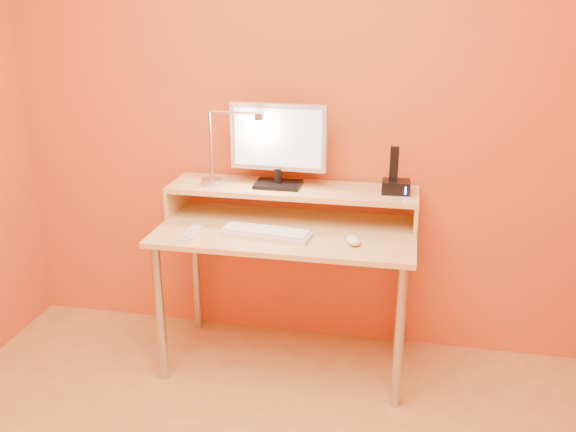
% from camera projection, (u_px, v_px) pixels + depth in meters
% --- Properties ---
extents(wall_back, '(3.00, 0.04, 2.50)m').
position_uv_depth(wall_back, '(299.00, 104.00, 2.98)').
color(wall_back, '#D95826').
rests_on(wall_back, floor).
extents(desk_leg_fl, '(0.04, 0.04, 0.69)m').
position_uv_depth(desk_leg_fl, '(160.00, 314.00, 2.86)').
color(desk_leg_fl, '#ACACB0').
rests_on(desk_leg_fl, floor).
extents(desk_leg_fr, '(0.04, 0.04, 0.69)m').
position_uv_depth(desk_leg_fr, '(399.00, 338.00, 2.66)').
color(desk_leg_fr, '#ACACB0').
rests_on(desk_leg_fr, floor).
extents(desk_leg_bl, '(0.04, 0.04, 0.69)m').
position_uv_depth(desk_leg_bl, '(196.00, 270.00, 3.32)').
color(desk_leg_bl, '#ACACB0').
rests_on(desk_leg_bl, floor).
extents(desk_leg_br, '(0.04, 0.04, 0.69)m').
position_uv_depth(desk_leg_br, '(402.00, 288.00, 3.12)').
color(desk_leg_br, '#ACACB0').
rests_on(desk_leg_br, floor).
extents(desk_lower, '(1.20, 0.60, 0.02)m').
position_uv_depth(desk_lower, '(286.00, 231.00, 2.87)').
color(desk_lower, tan).
rests_on(desk_lower, floor).
extents(shelf_riser_left, '(0.02, 0.30, 0.14)m').
position_uv_depth(shelf_riser_left, '(177.00, 198.00, 3.09)').
color(shelf_riser_left, tan).
rests_on(shelf_riser_left, desk_lower).
extents(shelf_riser_right, '(0.02, 0.30, 0.14)m').
position_uv_depth(shelf_riser_right, '(416.00, 213.00, 2.87)').
color(shelf_riser_right, tan).
rests_on(shelf_riser_right, desk_lower).
extents(desk_shelf, '(1.20, 0.30, 0.02)m').
position_uv_depth(desk_shelf, '(292.00, 189.00, 2.95)').
color(desk_shelf, tan).
rests_on(desk_shelf, desk_lower).
extents(monitor_foot, '(0.22, 0.16, 0.02)m').
position_uv_depth(monitor_foot, '(278.00, 184.00, 2.96)').
color(monitor_foot, black).
rests_on(monitor_foot, desk_shelf).
extents(monitor_neck, '(0.04, 0.04, 0.07)m').
position_uv_depth(monitor_neck, '(278.00, 176.00, 2.94)').
color(monitor_neck, black).
rests_on(monitor_neck, monitor_foot).
extents(monitor_panel, '(0.46, 0.05, 0.32)m').
position_uv_depth(monitor_panel, '(278.00, 137.00, 2.89)').
color(monitor_panel, silver).
rests_on(monitor_panel, monitor_neck).
extents(monitor_back, '(0.42, 0.03, 0.27)m').
position_uv_depth(monitor_back, '(279.00, 136.00, 2.91)').
color(monitor_back, black).
rests_on(monitor_back, monitor_panel).
extents(monitor_screen, '(0.42, 0.02, 0.27)m').
position_uv_depth(monitor_screen, '(277.00, 138.00, 2.87)').
color(monitor_screen, silver).
rests_on(monitor_screen, monitor_panel).
extents(lamp_base, '(0.10, 0.10, 0.02)m').
position_uv_depth(lamp_base, '(212.00, 182.00, 2.99)').
color(lamp_base, '#ACACB0').
rests_on(lamp_base, desk_shelf).
extents(lamp_post, '(0.01, 0.01, 0.33)m').
position_uv_depth(lamp_post, '(211.00, 146.00, 2.93)').
color(lamp_post, '#ACACB0').
rests_on(lamp_post, lamp_base).
extents(lamp_arm, '(0.24, 0.01, 0.01)m').
position_uv_depth(lamp_arm, '(234.00, 112.00, 2.85)').
color(lamp_arm, '#ACACB0').
rests_on(lamp_arm, lamp_post).
extents(lamp_head, '(0.04, 0.04, 0.03)m').
position_uv_depth(lamp_head, '(259.00, 117.00, 2.83)').
color(lamp_head, '#ACACB0').
rests_on(lamp_head, lamp_arm).
extents(lamp_bulb, '(0.03, 0.03, 0.00)m').
position_uv_depth(lamp_bulb, '(259.00, 120.00, 2.84)').
color(lamp_bulb, '#FFEAC6').
rests_on(lamp_bulb, lamp_head).
extents(phone_dock, '(0.13, 0.10, 0.06)m').
position_uv_depth(phone_dock, '(396.00, 187.00, 2.85)').
color(phone_dock, black).
rests_on(phone_dock, desk_shelf).
extents(phone_handset, '(0.04, 0.03, 0.16)m').
position_uv_depth(phone_handset, '(394.00, 164.00, 2.81)').
color(phone_handset, black).
rests_on(phone_handset, phone_dock).
extents(phone_led, '(0.01, 0.00, 0.04)m').
position_uv_depth(phone_led, '(406.00, 191.00, 2.79)').
color(phone_led, '#2D84FF').
rests_on(phone_led, phone_dock).
extents(keyboard, '(0.42, 0.18, 0.02)m').
position_uv_depth(keyboard, '(266.00, 234.00, 2.78)').
color(keyboard, silver).
rests_on(keyboard, desk_lower).
extents(mouse, '(0.09, 0.12, 0.04)m').
position_uv_depth(mouse, '(353.00, 240.00, 2.68)').
color(mouse, white).
rests_on(mouse, desk_lower).
extents(remote_control, '(0.05, 0.19, 0.02)m').
position_uv_depth(remote_control, '(191.00, 234.00, 2.78)').
color(remote_control, silver).
rests_on(remote_control, desk_lower).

